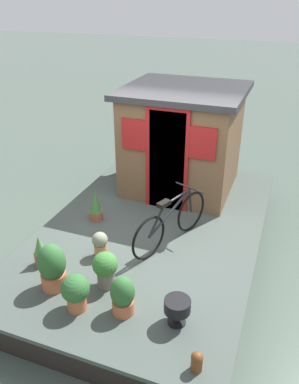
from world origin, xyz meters
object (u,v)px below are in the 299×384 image
(potted_plant_sage, at_px, (40,251))
(potted_plant_rosemary, at_px, (76,291))
(potted_plant_geranium, at_px, (52,267))
(potted_plant_succulent, at_px, (123,296))
(charcoal_grill, at_px, (177,307))
(bicycle, at_px, (171,222))
(mooring_bollard, at_px, (197,361))
(houseboat_cabin, at_px, (182,139))
(potted_plant_basil, at_px, (105,268))
(potted_plant_thyme, at_px, (100,243))
(potted_plant_mint, at_px, (95,207))

(potted_plant_sage, bearing_deg, potted_plant_rosemary, -122.40)
(potted_plant_geranium, height_order, potted_plant_sage, potted_plant_geranium)
(potted_plant_geranium, distance_m, potted_plant_sage, 0.54)
(potted_plant_sage, xyz_separation_m, potted_plant_succulent, (-0.42, -1.41, 0.03))
(potted_plant_geranium, bearing_deg, charcoal_grill, -91.03)
(bicycle, distance_m, mooring_bollard, 2.18)
(houseboat_cabin, xyz_separation_m, mooring_bollard, (-3.83, -1.30, -0.82))
(bicycle, bearing_deg, potted_plant_basil, 157.91)
(potted_plant_thyme, xyz_separation_m, charcoal_grill, (-0.81, -1.37, 0.03))
(bicycle, distance_m, potted_plant_rosemary, 1.77)
(mooring_bollard, bearing_deg, potted_plant_geranium, 74.64)
(houseboat_cabin, height_order, charcoal_grill, houseboat_cabin)
(houseboat_cabin, height_order, mooring_bollard, houseboat_cabin)
(houseboat_cabin, distance_m, potted_plant_thyme, 2.64)
(potted_plant_mint, bearing_deg, potted_plant_succulent, -143.88)
(bicycle, height_order, potted_plant_basil, bicycle)
(houseboat_cabin, relative_size, potted_plant_rosemary, 4.39)
(potted_plant_thyme, height_order, potted_plant_mint, potted_plant_mint)
(potted_plant_geranium, relative_size, potted_plant_sage, 1.39)
(charcoal_grill, bearing_deg, bicycle, 20.37)
(potted_plant_succulent, relative_size, mooring_bollard, 2.14)
(potted_plant_geranium, distance_m, potted_plant_mint, 1.65)
(potted_plant_mint, bearing_deg, potted_plant_geranium, -170.86)
(potted_plant_basil, distance_m, potted_plant_rosemary, 0.50)
(potted_plant_sage, bearing_deg, mooring_bollard, -109.89)
(houseboat_cabin, height_order, potted_plant_sage, houseboat_cabin)
(houseboat_cabin, relative_size, bicycle, 1.38)
(potted_plant_thyme, bearing_deg, potted_plant_geranium, 162.29)
(potted_plant_succulent, relative_size, charcoal_grill, 1.52)
(potted_plant_thyme, relative_size, mooring_bollard, 1.61)
(houseboat_cabin, bearing_deg, potted_plant_succulent, -174.85)
(charcoal_grill, xyz_separation_m, mooring_bollard, (-0.52, -0.36, -0.11))
(potted_plant_basil, relative_size, potted_plant_mint, 1.00)
(potted_plant_basil, bearing_deg, potted_plant_geranium, 112.31)
(potted_plant_sage, bearing_deg, bicycle, -53.66)
(potted_plant_thyme, bearing_deg, potted_plant_basil, -146.68)
(houseboat_cabin, distance_m, potted_plant_sage, 3.24)
(potted_plant_mint, bearing_deg, potted_plant_rosemary, -158.81)
(houseboat_cabin, xyz_separation_m, potted_plant_succulent, (-3.37, -0.30, -0.70))
(potted_plant_mint, xyz_separation_m, potted_plant_succulent, (-1.72, -1.25, 0.01))
(mooring_bollard, bearing_deg, potted_plant_sage, 70.11)
(bicycle, bearing_deg, mooring_bollard, -155.42)
(potted_plant_sage, bearing_deg, potted_plant_thyme, -55.41)
(bicycle, bearing_deg, potted_plant_mint, 81.68)
(houseboat_cabin, bearing_deg, potted_plant_rosemary, 176.27)
(potted_plant_geranium, distance_m, mooring_bollard, 2.07)
(potted_plant_geranium, bearing_deg, potted_plant_succulent, -95.38)
(bicycle, height_order, potted_plant_rosemary, bicycle)
(potted_plant_basil, xyz_separation_m, potted_plant_sage, (0.08, 1.02, -0.07))
(potted_plant_geranium, xyz_separation_m, potted_plant_sage, (0.32, 0.42, -0.10))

